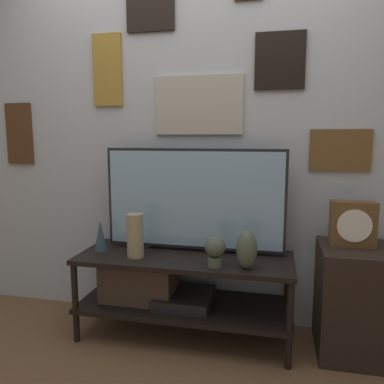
# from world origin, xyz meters

# --- Properties ---
(ground_plane) EXTENTS (12.00, 12.00, 0.00)m
(ground_plane) POSITION_xyz_m (0.00, 0.00, 0.00)
(ground_plane) COLOR brown
(wall_back) EXTENTS (6.40, 0.08, 2.70)m
(wall_back) POSITION_xyz_m (-0.00, 0.61, 1.36)
(wall_back) COLOR #B2BCC6
(wall_back) RESTS_ON ground_plane
(media_console) EXTENTS (1.38, 0.52, 0.55)m
(media_console) POSITION_xyz_m (-0.12, 0.30, 0.35)
(media_console) COLOR black
(media_console) RESTS_ON ground_plane
(television) EXTENTS (1.20, 0.05, 0.69)m
(television) POSITION_xyz_m (0.04, 0.41, 0.90)
(television) COLOR black
(television) RESTS_ON media_console
(vase_slim_bronze) EXTENTS (0.09, 0.09, 0.21)m
(vase_slim_bronze) POSITION_xyz_m (-0.58, 0.28, 0.65)
(vase_slim_bronze) COLOR #2D4251
(vase_slim_bronze) RESTS_ON media_console
(vase_tall_ceramic) EXTENTS (0.11, 0.11, 0.28)m
(vase_tall_ceramic) POSITION_xyz_m (-0.30, 0.21, 0.69)
(vase_tall_ceramic) COLOR tan
(vase_tall_ceramic) RESTS_ON media_console
(vase_urn_stoneware) EXTENTS (0.12, 0.12, 0.23)m
(vase_urn_stoneware) POSITION_xyz_m (0.41, 0.15, 0.66)
(vase_urn_stoneware) COLOR #4C5647
(vase_urn_stoneware) RESTS_ON media_console
(decorative_bust) EXTENTS (0.12, 0.12, 0.19)m
(decorative_bust) POSITION_xyz_m (0.22, 0.14, 0.65)
(decorative_bust) COLOR #4C5647
(decorative_bust) RESTS_ON media_console
(side_table) EXTENTS (0.44, 0.46, 0.66)m
(side_table) POSITION_xyz_m (1.05, 0.33, 0.33)
(side_table) COLOR black
(side_table) RESTS_ON ground_plane
(mantel_clock) EXTENTS (0.26, 0.11, 0.27)m
(mantel_clock) POSITION_xyz_m (1.02, 0.36, 0.79)
(mantel_clock) COLOR brown
(mantel_clock) RESTS_ON side_table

